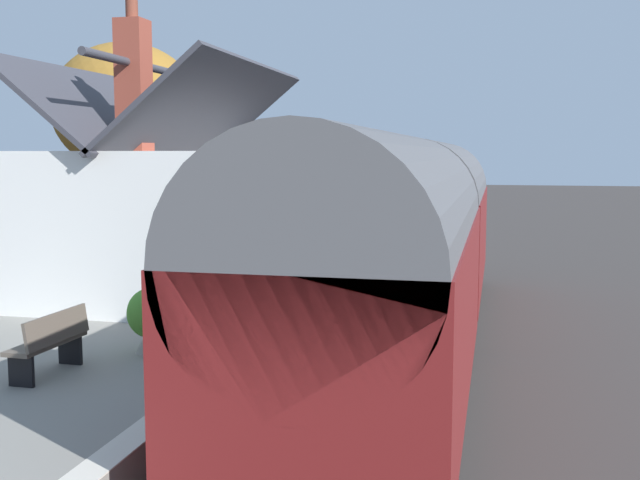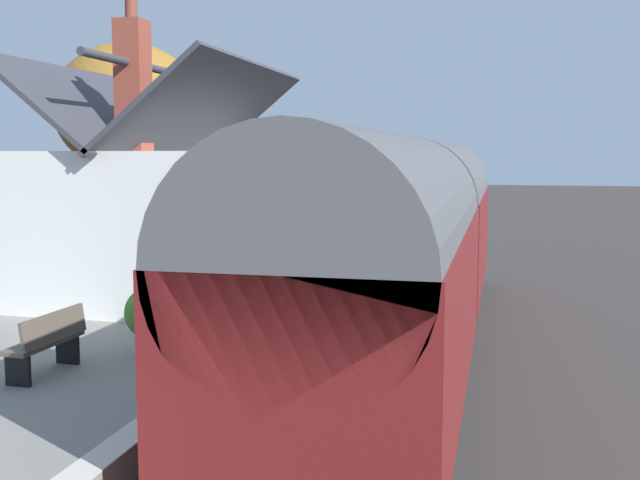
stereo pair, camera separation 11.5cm
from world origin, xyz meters
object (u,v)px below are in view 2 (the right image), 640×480
Objects in this scene: bench_near_building at (304,235)px; planter_under_sign at (147,318)px; train at (409,244)px; tree_far_left at (128,109)px; planter_bench_left at (313,225)px; station_building at (164,216)px; bench_platform_end at (337,224)px; lamp_post_platform at (349,167)px; bench_mid_platform at (47,341)px; planter_edge_far at (257,296)px; station_sign_board at (378,201)px.

planter_under_sign reaches higher than bench_near_building.
planter_under_sign is (-4.51, 3.47, -0.71)m from train.
tree_far_left is at bearing 76.95° from bench_near_building.
planter_bench_left is 8.13m from tree_far_left.
bench_platform_end is (11.72, -1.30, -1.21)m from station_building.
tree_far_left is (9.73, 11.04, 3.34)m from train.
bench_near_building is (7.91, -1.08, -1.21)m from station_building.
bench_near_building is at bearing -103.05° from tree_far_left.
bench_platform_end is 6.50m from lamp_post_platform.
planter_under_sign reaches higher than bench_mid_platform.
train is 4.74× the size of lamp_post_platform.
lamp_post_platform is at bearing 21.87° from train.
planter_edge_far is (4.10, -1.68, -0.06)m from bench_mid_platform.
bench_platform_end is at bearing -6.32° from station_building.
planter_under_sign is at bearing -158.27° from station_building.
station_sign_board is (20.41, -1.31, 0.71)m from bench_mid_platform.
bench_near_building is 0.18× the size of tree_far_left.
planter_under_sign is (-2.68, 0.88, 0.12)m from planter_edge_far.
tree_far_left reaches higher than planter_bench_left.
lamp_post_platform reaches higher than station_sign_board.
bench_platform_end is at bearing -142.29° from planter_bench_left.
planter_under_sign is 0.13× the size of tree_far_left.
station_building reaches higher than lamp_post_platform.
bench_near_building is 10.13m from planter_edge_far.
planter_edge_far is at bearing -18.27° from planter_under_sign.
station_building is at bearing 170.35° from station_sign_board.
planter_under_sign is 18.22m from planter_bench_left.
train is 3.27m from planter_edge_far.
planter_edge_far is at bearing -170.34° from bench_near_building.
tree_far_left reaches higher than station_building.
station_building is at bearing 87.28° from train.
planter_under_sign is at bearing 178.43° from station_sign_board.
station_sign_board is at bearing -9.65° from station_building.
bench_near_building is 0.89× the size of station_sign_board.
bench_platform_end is at bearing 2.08° from planter_under_sign.
lamp_post_platform is (6.08, 2.44, 1.42)m from train.
train is 5.73m from planter_under_sign.
station_building reaches higher than planter_under_sign.
lamp_post_platform is at bearing -164.58° from bench_platform_end.
train is 6.70m from lamp_post_platform.
station_building is 4.08× the size of station_sign_board.
planter_bench_left is (19.55, 1.07, -0.19)m from bench_mid_platform.
station_sign_board reaches higher than planter_edge_far.
train is 11.58× the size of station_sign_board.
planter_under_sign is 1.12× the size of planter_bench_left.
station_sign_board is (16.31, 0.36, 0.77)m from planter_edge_far.
bench_platform_end is at bearing 18.75° from train.
tree_far_left is at bearing 36.20° from planter_edge_far.
bench_near_building is at bearing 168.07° from station_sign_board.
planter_edge_far is 0.52× the size of station_sign_board.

